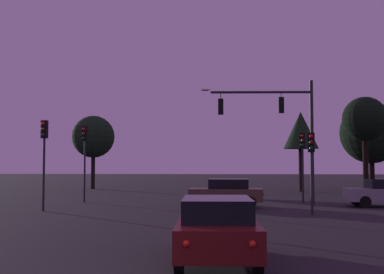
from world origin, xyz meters
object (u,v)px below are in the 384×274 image
at_px(tree_behind_sign, 365,120).
at_px(traffic_light_corner_left, 303,153).
at_px(traffic_signal_mast_arm, 280,120).
at_px(tree_left_far, 301,131).
at_px(tree_center_horizon, 371,133).
at_px(tree_right_cluster, 93,137).
at_px(traffic_light_corner_right, 44,147).
at_px(traffic_light_far_side, 85,149).
at_px(traffic_light_median, 311,156).
at_px(car_nearside_lane, 217,228).
at_px(car_crossing_left, 227,192).

bearing_deg(tree_behind_sign, traffic_light_corner_left, -131.62).
xyz_separation_m(traffic_signal_mast_arm, tree_left_far, (3.30, 14.39, 0.36)).
xyz_separation_m(tree_center_horizon, tree_right_cluster, (-26.23, -2.10, -0.39)).
bearing_deg(tree_right_cluster, traffic_light_corner_right, -80.85).
xyz_separation_m(tree_behind_sign, tree_left_far, (-3.66, 6.16, -0.36)).
bearing_deg(tree_center_horizon, traffic_light_far_side, -141.39).
relative_size(traffic_light_corner_left, traffic_light_corner_right, 0.93).
bearing_deg(traffic_light_far_side, tree_right_cluster, 103.72).
xyz_separation_m(traffic_signal_mast_arm, traffic_light_corner_right, (-12.12, -3.95, -1.61)).
height_order(traffic_light_median, tree_behind_sign, tree_behind_sign).
relative_size(traffic_light_far_side, tree_left_far, 0.68).
bearing_deg(traffic_light_corner_right, traffic_light_corner_left, 24.04).
bearing_deg(traffic_light_corner_left, tree_left_far, 81.89).
height_order(tree_left_far, tree_center_horizon, tree_center_horizon).
bearing_deg(traffic_light_corner_left, traffic_light_far_side, -178.02).
bearing_deg(car_nearside_lane, tree_right_cluster, 110.24).
bearing_deg(car_nearside_lane, traffic_light_corner_left, 75.08).
distance_m(traffic_light_corner_left, car_nearside_lane, 18.83).
bearing_deg(tree_behind_sign, car_crossing_left, -137.25).
relative_size(traffic_signal_mast_arm, tree_behind_sign, 0.98).
xyz_separation_m(traffic_light_far_side, car_crossing_left, (8.68, -2.70, -2.48)).
bearing_deg(traffic_light_median, tree_behind_sign, 65.03).
xyz_separation_m(traffic_light_corner_right, traffic_light_far_side, (0.40, 5.64, 0.09)).
distance_m(car_nearside_lane, tree_behind_sign, 26.64).
bearing_deg(traffic_light_far_side, traffic_light_median, -27.19).
bearing_deg(traffic_light_corner_left, car_nearside_lane, -104.92).
bearing_deg(traffic_signal_mast_arm, traffic_light_far_side, 171.78).
height_order(car_crossing_left, tree_right_cluster, tree_right_cluster).
bearing_deg(tree_behind_sign, tree_right_cluster, 157.70).
bearing_deg(car_nearside_lane, traffic_light_median, 69.53).
relative_size(car_crossing_left, tree_behind_sign, 0.56).
bearing_deg(tree_left_far, traffic_light_corner_left, -98.11).
xyz_separation_m(traffic_light_far_side, tree_left_far, (15.02, 12.70, 1.89)).
bearing_deg(traffic_signal_mast_arm, tree_center_horizon, 61.41).
distance_m(traffic_light_far_side, tree_left_far, 19.76).
distance_m(traffic_signal_mast_arm, traffic_light_corner_right, 12.85).
distance_m(traffic_light_corner_right, tree_center_horizon, 32.81).
distance_m(traffic_light_corner_right, car_crossing_left, 9.85).
distance_m(tree_behind_sign, tree_center_horizon, 11.93).
bearing_deg(car_crossing_left, car_nearside_lane, -90.87).
xyz_separation_m(tree_left_far, tree_center_horizon, (7.37, 5.17, 0.12)).
relative_size(traffic_light_corner_left, car_crossing_left, 1.04).
distance_m(tree_behind_sign, tree_left_far, 7.18).
height_order(traffic_signal_mast_arm, tree_right_cluster, traffic_signal_mast_arm).
bearing_deg(traffic_signal_mast_arm, tree_right_cluster, 131.71).
bearing_deg(tree_left_far, tree_center_horizon, 35.07).
relative_size(traffic_light_median, traffic_light_far_side, 0.81).
relative_size(car_nearside_lane, tree_left_far, 0.65).
distance_m(traffic_light_median, tree_behind_sign, 14.63).
relative_size(traffic_light_corner_right, traffic_light_median, 1.20).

